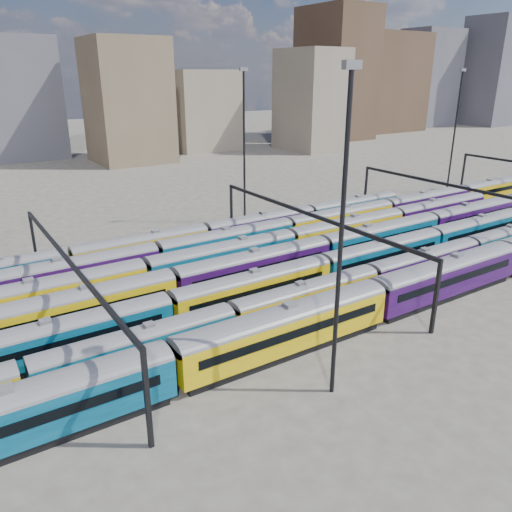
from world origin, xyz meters
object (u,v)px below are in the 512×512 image
rake_0 (375,296)px  rake_2 (170,307)px  rake_1 (307,295)px  mast_2 (342,230)px

rake_0 → rake_2: rake_0 is taller
rake_1 → mast_2: bearing=-119.7°
rake_1 → rake_0: bearing=-44.9°
rake_2 → rake_1: bearing=-20.1°
rake_2 → mast_2: bearing=-68.1°
rake_1 → mast_2: 18.01m
rake_0 → rake_2: bearing=151.9°
rake_1 → mast_2: (-6.84, -12.00, 11.55)m
rake_0 → mast_2: (-11.86, -7.00, 11.00)m
rake_2 → mast_2: size_ratio=4.72×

